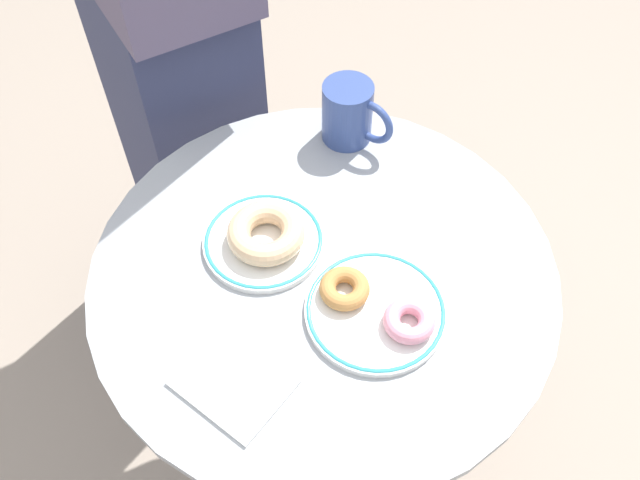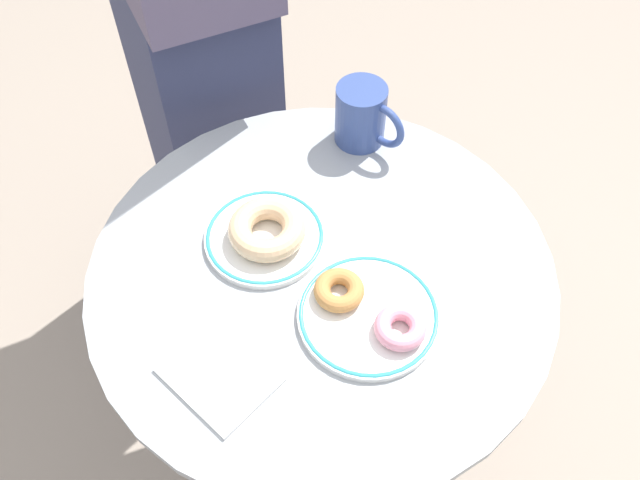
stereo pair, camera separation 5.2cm
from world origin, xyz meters
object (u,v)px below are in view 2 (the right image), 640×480
(donut_pink_frosted, at_px, (400,327))
(paper_napkin, at_px, (219,375))
(donut_glazed, at_px, (269,227))
(plate_left, at_px, (264,238))
(coffee_mug, at_px, (363,116))
(plate_right, at_px, (368,315))
(cafe_table, at_px, (321,348))
(donut_old_fashioned, at_px, (339,290))

(donut_pink_frosted, bearing_deg, paper_napkin, -135.55)
(donut_glazed, bearing_deg, plate_left, -129.31)
(coffee_mug, bearing_deg, plate_left, -94.89)
(plate_right, distance_m, coffee_mug, 0.35)
(cafe_table, height_order, donut_old_fashioned, donut_old_fashioned)
(coffee_mug, bearing_deg, donut_old_fashioned, -67.12)
(donut_pink_frosted, distance_m, paper_napkin, 0.24)
(plate_right, distance_m, paper_napkin, 0.21)
(plate_right, bearing_deg, coffee_mug, 120.14)
(paper_napkin, relative_size, coffee_mug, 1.07)
(paper_napkin, bearing_deg, donut_pink_frosted, 44.45)
(plate_left, distance_m, plate_right, 0.20)
(plate_left, height_order, donut_old_fashioned, donut_old_fashioned)
(cafe_table, height_order, donut_glazed, donut_glazed)
(donut_pink_frosted, bearing_deg, donut_glazed, 168.43)
(paper_napkin, bearing_deg, donut_old_fashioned, 67.24)
(plate_right, height_order, coffee_mug, coffee_mug)
(cafe_table, relative_size, donut_pink_frosted, 10.44)
(donut_pink_frosted, bearing_deg, coffee_mug, 126.27)
(plate_right, bearing_deg, donut_pink_frosted, -5.54)
(plate_left, bearing_deg, cafe_table, 1.22)
(donut_old_fashioned, distance_m, coffee_mug, 0.32)
(cafe_table, relative_size, plate_right, 3.74)
(donut_pink_frosted, bearing_deg, plate_left, 170.27)
(cafe_table, distance_m, coffee_mug, 0.40)
(plate_left, bearing_deg, donut_pink_frosted, -9.73)
(cafe_table, relative_size, plate_left, 4.07)
(donut_old_fashioned, bearing_deg, donut_pink_frosted, -5.38)
(plate_left, distance_m, donut_old_fashioned, 0.15)
(plate_right, xyz_separation_m, donut_pink_frosted, (0.05, -0.00, 0.02))
(plate_left, height_order, plate_right, same)
(paper_napkin, bearing_deg, cafe_table, 82.86)
(paper_napkin, bearing_deg, coffee_mug, 95.85)
(cafe_table, distance_m, donut_pink_frosted, 0.31)
(donut_glazed, xyz_separation_m, paper_napkin, (0.06, -0.22, -0.03))
(donut_glazed, distance_m, paper_napkin, 0.23)
(donut_pink_frosted, bearing_deg, plate_right, 174.46)
(donut_pink_frosted, distance_m, donut_old_fashioned, 0.10)
(plate_right, xyz_separation_m, paper_napkin, (-0.12, -0.17, -0.00))
(plate_right, height_order, donut_pink_frosted, donut_pink_frosted)
(cafe_table, xyz_separation_m, plate_right, (0.10, -0.04, 0.25))
(plate_right, bearing_deg, plate_left, 169.24)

